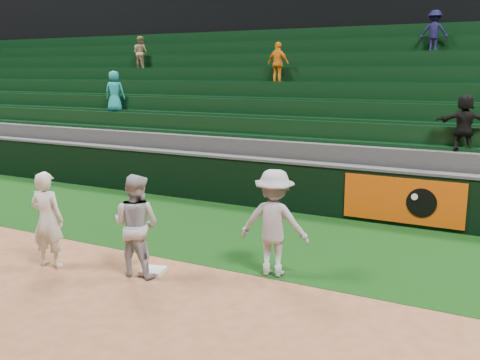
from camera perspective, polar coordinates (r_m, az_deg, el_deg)
name	(u,v)px	position (r m, az deg, el deg)	size (l,w,h in m)	color
ground	(155,279)	(9.10, -9.10, -10.39)	(70.00, 70.00, 0.00)	brown
foul_grass	(239,232)	(11.50, -0.11, -5.55)	(36.00, 4.20, 0.01)	black
upper_deck	(397,9)	(24.85, 16.38, 17.09)	(40.00, 12.00, 12.00)	black
first_base	(153,271)	(9.32, -9.27, -9.58)	(0.38, 0.38, 0.08)	silver
first_baseman	(47,220)	(9.88, -19.87, -3.99)	(0.62, 0.41, 1.70)	silver
baserunner	(136,225)	(9.09, -11.02, -4.74)	(0.84, 0.65, 1.73)	#A2A5AD
base_coach	(274,223)	(8.91, 3.66, -4.59)	(1.16, 0.67, 1.80)	#989AA4
field_wall	(281,184)	(13.25, 4.43, -0.48)	(36.00, 0.45, 1.25)	black
stadium_seating	(330,128)	(16.59, 9.60, 5.54)	(36.00, 5.95, 5.12)	#363638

